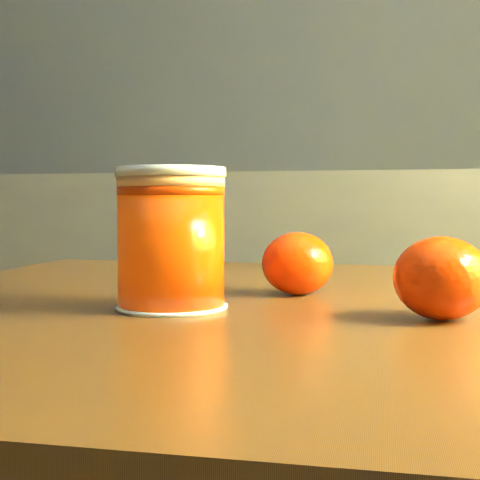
# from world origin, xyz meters

# --- Properties ---
(kitchen_counter) EXTENTS (3.15, 0.60, 0.90)m
(kitchen_counter) POSITION_xyz_m (0.00, 1.45, 0.45)
(kitchen_counter) COLOR #4E4E53
(kitchen_counter) RESTS_ON ground
(table) EXTENTS (1.00, 0.71, 0.74)m
(table) POSITION_xyz_m (0.75, 0.05, 0.64)
(table) COLOR #593616
(table) RESTS_ON ground
(juice_glass) EXTENTS (0.08, 0.08, 0.10)m
(juice_glass) POSITION_xyz_m (0.55, -0.02, 0.79)
(juice_glass) COLOR #E03D04
(juice_glass) RESTS_ON table
(orange_front) EXTENTS (0.07, 0.07, 0.05)m
(orange_front) POSITION_xyz_m (0.64, 0.08, 0.76)
(orange_front) COLOR #E33604
(orange_front) RESTS_ON table
(orange_back) EXTENTS (0.07, 0.07, 0.06)m
(orange_back) POSITION_xyz_m (0.75, -0.02, 0.77)
(orange_back) COLOR #E33604
(orange_back) RESTS_ON table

